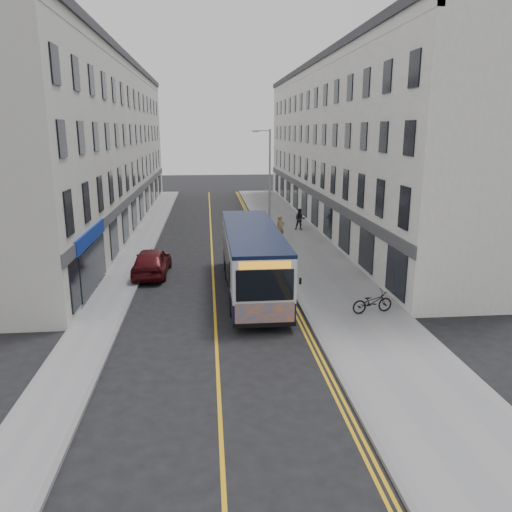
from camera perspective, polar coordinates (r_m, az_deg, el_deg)
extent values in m
plane|color=black|center=(23.00, -4.74, -6.04)|extent=(140.00, 140.00, 0.00)
cube|color=gray|center=(35.09, 5.17, 1.18)|extent=(4.50, 64.00, 0.12)
cube|color=gray|center=(34.83, -13.34, 0.75)|extent=(2.00, 64.00, 0.12)
cube|color=slate|center=(34.75, 1.53, 1.11)|extent=(0.18, 64.00, 0.13)
cube|color=slate|center=(34.70, -11.70, 0.80)|extent=(0.18, 64.00, 0.13)
cube|color=gold|center=(34.51, -5.08, 0.86)|extent=(0.12, 64.00, 0.01)
cube|color=gold|center=(34.71, 0.79, 1.00)|extent=(0.10, 64.00, 0.01)
cube|color=gold|center=(34.73, 1.12, 1.01)|extent=(0.10, 64.00, 0.01)
cube|color=white|center=(44.18, 10.02, 12.15)|extent=(6.00, 46.00, 13.00)
cube|color=beige|center=(43.50, -17.61, 11.68)|extent=(6.00, 46.00, 13.00)
cylinder|color=#9B9EA4|center=(36.07, 1.57, 7.94)|extent=(0.14, 0.14, 8.00)
cylinder|color=#9B9EA4|center=(35.80, 0.80, 14.15)|extent=(1.00, 0.08, 0.08)
cube|color=#9B9EA4|center=(35.75, -0.03, 14.07)|extent=(0.50, 0.18, 0.12)
cube|color=black|center=(25.12, -0.44, -2.29)|extent=(2.53, 11.12, 0.91)
cube|color=silver|center=(24.76, -0.45, 0.74)|extent=(2.53, 11.12, 1.82)
cube|color=black|center=(24.55, -0.45, 2.99)|extent=(2.55, 11.12, 0.16)
cube|color=black|center=(25.32, -3.47, 0.55)|extent=(0.04, 8.70, 1.16)
cube|color=black|center=(25.54, 2.30, 0.68)|extent=(0.04, 8.70, 1.16)
cube|color=black|center=(19.44, 1.03, -3.38)|extent=(2.28, 0.04, 1.26)
cube|color=orange|center=(19.84, 1.01, -6.72)|extent=(2.38, 0.04, 0.96)
cube|color=orange|center=(19.20, 1.04, -1.08)|extent=(2.02, 0.04, 0.28)
cylinder|color=black|center=(21.97, -2.64, -5.59)|extent=(0.28, 1.01, 1.01)
cylinder|color=black|center=(22.20, 3.29, -5.39)|extent=(0.28, 1.01, 1.01)
cylinder|color=black|center=(27.27, -3.26, -1.64)|extent=(0.28, 1.01, 1.01)
cylinder|color=black|center=(27.45, 1.52, -1.51)|extent=(0.28, 1.01, 1.01)
cylinder|color=black|center=(29.02, -3.41, -0.66)|extent=(0.28, 1.01, 1.01)
cylinder|color=black|center=(29.19, 1.08, -0.55)|extent=(0.28, 1.01, 1.01)
imported|color=black|center=(22.57, 13.15, -5.13)|extent=(1.97, 0.97, 0.99)
imported|color=#996E45|center=(36.29, 2.79, 3.21)|extent=(0.76, 0.61, 1.80)
imported|color=black|center=(40.21, 5.04, 4.21)|extent=(0.92, 0.77, 1.73)
imported|color=silver|center=(41.62, -1.14, 4.12)|extent=(1.80, 4.01, 1.28)
imported|color=#4E0D12|center=(28.54, -11.82, -0.61)|extent=(2.03, 4.69, 1.57)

